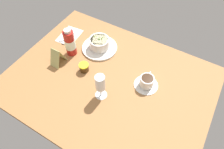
# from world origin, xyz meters

# --- Properties ---
(ground_plane) EXTENTS (1.10, 0.84, 0.03)m
(ground_plane) POSITION_xyz_m (0.00, 0.00, -0.01)
(ground_plane) COLOR #9E6B3D
(porridge_bowl) EXTENTS (0.22, 0.22, 0.09)m
(porridge_bowl) POSITION_xyz_m (0.18, -0.18, 0.03)
(porridge_bowl) COLOR silver
(porridge_bowl) RESTS_ON ground_plane
(cutlery_setting) EXTENTS (0.13, 0.18, 0.01)m
(cutlery_setting) POSITION_xyz_m (0.41, -0.17, 0.00)
(cutlery_setting) COLOR silver
(cutlery_setting) RESTS_ON ground_plane
(coffee_cup) EXTENTS (0.13, 0.13, 0.07)m
(coffee_cup) POSITION_xyz_m (-0.19, -0.08, 0.03)
(coffee_cup) COLOR silver
(coffee_cup) RESTS_ON ground_plane
(wine_glass) EXTENTS (0.06, 0.06, 0.16)m
(wine_glass) POSITION_xyz_m (-0.01, 0.10, 0.10)
(wine_glass) COLOR white
(wine_glass) RESTS_ON ground_plane
(jam_jar) EXTENTS (0.06, 0.06, 0.05)m
(jam_jar) POSITION_xyz_m (0.16, 0.01, 0.02)
(jam_jar) COLOR #472D11
(jam_jar) RESTS_ON ground_plane
(sauce_bottle_red) EXTENTS (0.06, 0.06, 0.18)m
(sauce_bottle_red) POSITION_xyz_m (0.30, -0.07, 0.08)
(sauce_bottle_red) COLOR #B21E19
(sauce_bottle_red) RESTS_ON ground_plane
(menu_card) EXTENTS (0.06, 0.09, 0.11)m
(menu_card) POSITION_xyz_m (0.32, 0.04, 0.05)
(menu_card) COLOR tan
(menu_card) RESTS_ON ground_plane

